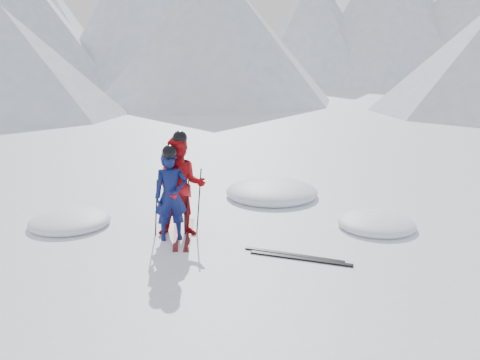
{
  "coord_description": "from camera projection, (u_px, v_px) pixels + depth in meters",
  "views": [
    {
      "loc": [
        -1.52,
        -8.15,
        3.31
      ],
      "look_at": [
        -1.72,
        0.5,
        1.1
      ],
      "focal_mm": 38.0,
      "sensor_mm": 36.0,
      "label": 1
    }
  ],
  "objects": [
    {
      "name": "ground",
      "position": [
        339.0,
        250.0,
        8.69
      ],
      "size": [
        160.0,
        160.0,
        0.0
      ],
      "primitive_type": "plane",
      "color": "white",
      "rests_on": "ground"
    },
    {
      "name": "mountain_range",
      "position": [
        341.0,
        7.0,
        41.09
      ],
      "size": [
        106.15,
        62.94,
        15.53
      ],
      "color": "#B2BCD1",
      "rests_on": "ground"
    },
    {
      "name": "skier_blue",
      "position": [
        171.0,
        196.0,
        9.01
      ],
      "size": [
        0.67,
        0.53,
        1.62
      ],
      "primitive_type": "imported",
      "rotation": [
        0.0,
        0.0,
        0.27
      ],
      "color": "#0C154C",
      "rests_on": "ground"
    },
    {
      "name": "skier_red",
      "position": [
        181.0,
        187.0,
        9.18
      ],
      "size": [
        0.95,
        0.77,
        1.83
      ],
      "primitive_type": "imported",
      "rotation": [
        0.0,
        0.0,
        0.09
      ],
      "color": "#B00E13",
      "rests_on": "ground"
    },
    {
      "name": "pole_blue_left",
      "position": [
        156.0,
        208.0,
        9.23
      ],
      "size": [
        0.11,
        0.08,
        1.08
      ],
      "primitive_type": "cylinder",
      "rotation": [
        0.05,
        0.08,
        0.0
      ],
      "color": "black",
      "rests_on": "ground"
    },
    {
      "name": "pole_blue_right",
      "position": [
        187.0,
        206.0,
        9.31
      ],
      "size": [
        0.11,
        0.07,
        1.08
      ],
      "primitive_type": "cylinder",
      "rotation": [
        -0.04,
        0.08,
        0.0
      ],
      "color": "black",
      "rests_on": "ground"
    },
    {
      "name": "pole_red_left",
      "position": [
        168.0,
        199.0,
        9.51
      ],
      "size": [
        0.12,
        0.1,
        1.22
      ],
      "primitive_type": "cylinder",
      "rotation": [
        0.06,
        0.08,
        0.0
      ],
      "color": "black",
      "rests_on": "ground"
    },
    {
      "name": "pole_red_right",
      "position": [
        199.0,
        201.0,
        9.4
      ],
      "size": [
        0.12,
        0.09,
        1.22
      ],
      "primitive_type": "cylinder",
      "rotation": [
        -0.05,
        0.08,
        0.0
      ],
      "color": "black",
      "rests_on": "ground"
    },
    {
      "name": "ski_worn_left",
      "position": [
        176.0,
        234.0,
        9.41
      ],
      "size": [
        0.3,
        1.7,
        0.03
      ],
      "primitive_type": "cube",
      "rotation": [
        0.0,
        0.0,
        0.12
      ],
      "color": "black",
      "rests_on": "ground"
    },
    {
      "name": "ski_worn_right",
      "position": [
        189.0,
        234.0,
        9.4
      ],
      "size": [
        0.18,
        1.7,
        0.03
      ],
      "primitive_type": "cube",
      "rotation": [
        0.0,
        0.0,
        0.05
      ],
      "color": "black",
      "rests_on": "ground"
    },
    {
      "name": "ski_loose_a",
      "position": [
        294.0,
        255.0,
        8.43
      ],
      "size": [
        1.63,
        0.67,
        0.03
      ],
      "primitive_type": "cube",
      "rotation": [
        0.0,
        0.0,
        1.22
      ],
      "color": "black",
      "rests_on": "ground"
    },
    {
      "name": "ski_loose_b",
      "position": [
        301.0,
        259.0,
        8.29
      ],
      "size": [
        1.64,
        0.62,
        0.03
      ],
      "primitive_type": "cube",
      "rotation": [
        0.0,
        0.0,
        1.25
      ],
      "color": "black",
      "rests_on": "ground"
    },
    {
      "name": "snow_lumps",
      "position": [
        249.0,
        207.0,
        11.05
      ],
      "size": [
        7.5,
        3.98,
        0.47
      ],
      "color": "white",
      "rests_on": "ground"
    }
  ]
}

